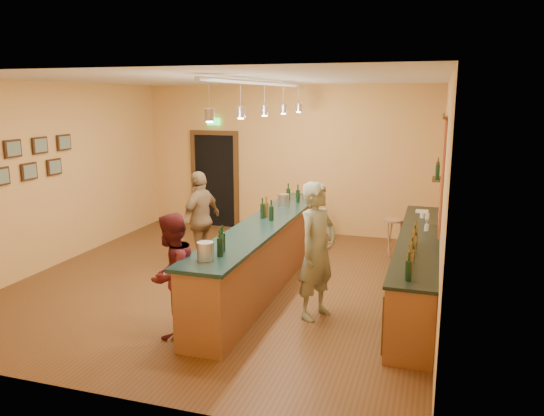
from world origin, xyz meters
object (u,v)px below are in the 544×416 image
(bartender, at_px, (317,251))
(customer_b, at_px, (201,219))
(customer_a, at_px, (172,275))
(bar_stool, at_px, (394,227))
(back_counter, at_px, (418,267))
(tasting_bar, at_px, (265,249))

(bartender, distance_m, customer_b, 2.91)
(customer_a, height_order, bar_stool, customer_a)
(bar_stool, bearing_deg, bartender, -103.61)
(back_counter, relative_size, customer_a, 2.91)
(customer_b, bearing_deg, bartender, 69.64)
(customer_a, distance_m, customer_b, 2.81)
(back_counter, xyz_separation_m, customer_a, (-2.87, -2.20, 0.30))
(tasting_bar, bearing_deg, customer_a, -105.17)
(back_counter, bearing_deg, bar_stool, 104.54)
(back_counter, xyz_separation_m, bar_stool, (-0.52, 2.02, 0.09))
(tasting_bar, height_order, bartender, bartender)
(tasting_bar, distance_m, bartender, 1.43)
(customer_a, relative_size, bar_stool, 2.18)
(tasting_bar, bearing_deg, bar_stool, 50.75)
(back_counter, height_order, tasting_bar, tasting_bar)
(bartender, distance_m, bar_stool, 3.24)
(bartender, bearing_deg, customer_a, 148.86)
(customer_a, xyz_separation_m, bar_stool, (2.35, 4.23, -0.21))
(back_counter, height_order, bar_stool, back_counter)
(tasting_bar, xyz_separation_m, customer_a, (-0.55, -2.02, 0.18))
(back_counter, distance_m, bartender, 1.75)
(tasting_bar, distance_m, bar_stool, 2.84)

